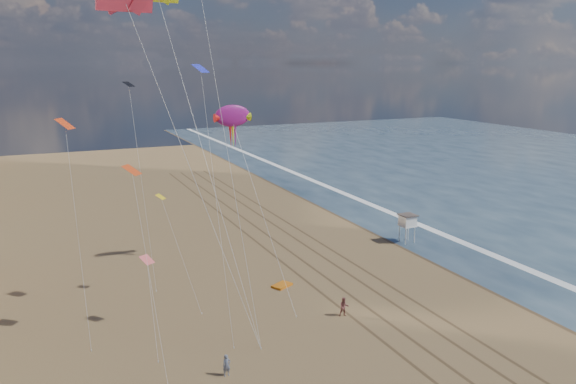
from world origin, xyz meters
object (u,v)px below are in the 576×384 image
Objects in this scene: grounded_kite at (282,285)px; show_kite at (233,116)px; kite_flyer_b at (344,307)px; kite_flyer_a at (227,365)px; lifeguard_stand at (408,221)px.

show_kite is (-1.87, 9.34, 16.89)m from grounded_kite.
kite_flyer_b is (2.39, -8.81, 0.79)m from grounded_kite.
kite_flyer_b is (4.26, -18.15, -16.10)m from show_kite.
kite_flyer_a is 14.03m from kite_flyer_b.
kite_flyer_b is (13.01, 5.25, 0.06)m from kite_flyer_a.
lifeguard_stand is at bearing 27.83° from kite_flyer_a.
show_kite is 13.67× the size of kite_flyer_a.
kite_flyer_a is at bearing -154.45° from grounded_kite.
show_kite is at bearing 73.95° from grounded_kite.
grounded_kite is at bearing 46.93° from kite_flyer_a.
grounded_kite is 1.13× the size of kite_flyer_b.
show_kite reaches higher than grounded_kite.
lifeguard_stand is 24.38m from kite_flyer_b.
kite_flyer_a is (-8.75, -23.40, -16.16)m from show_kite.
kite_flyer_b reaches higher than kite_flyer_a.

